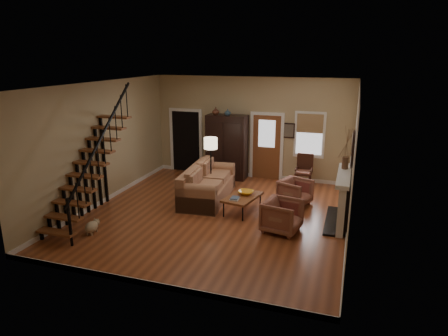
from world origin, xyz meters
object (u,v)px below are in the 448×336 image
(sofa, at_px, (208,184))
(armchair_right, at_px, (295,192))
(coffee_table, at_px, (242,204))
(armoire, at_px, (227,147))
(side_chair, at_px, (304,171))
(floor_lamp, at_px, (211,166))
(armchair_left, at_px, (282,216))

(sofa, bearing_deg, armchair_right, 3.25)
(coffee_table, relative_size, armchair_right, 1.50)
(armoire, xyz_separation_m, side_chair, (2.55, -0.20, -0.54))
(armoire, bearing_deg, side_chair, -4.48)
(floor_lamp, bearing_deg, sofa, -81.67)
(armoire, xyz_separation_m, floor_lamp, (0.05, -1.69, -0.20))
(sofa, distance_m, armchair_left, 2.80)
(sofa, distance_m, side_chair, 3.11)
(armchair_right, distance_m, side_chair, 1.60)
(coffee_table, distance_m, floor_lamp, 1.77)
(sofa, distance_m, floor_lamp, 0.59)
(armoire, relative_size, armchair_left, 2.52)
(coffee_table, xyz_separation_m, armchair_left, (1.19, -0.83, 0.15))
(sofa, xyz_separation_m, floor_lamp, (-0.06, 0.44, 0.39))
(sofa, height_order, floor_lamp, floor_lamp)
(armchair_right, distance_m, floor_lamp, 2.53)
(coffee_table, relative_size, armchair_left, 1.40)
(armoire, bearing_deg, floor_lamp, -88.25)
(armchair_right, height_order, floor_lamp, floor_lamp)
(armchair_left, bearing_deg, armoire, 45.27)
(sofa, bearing_deg, floor_lamp, 93.51)
(armchair_left, distance_m, armchair_right, 1.81)
(coffee_table, bearing_deg, floor_lamp, 139.47)
(side_chair, bearing_deg, coffee_table, -115.73)
(sofa, bearing_deg, side_chair, 33.70)
(armchair_right, bearing_deg, side_chair, 20.06)
(armchair_left, height_order, armchair_right, armchair_left)
(coffee_table, bearing_deg, side_chair, 64.27)
(sofa, relative_size, armchair_left, 2.96)
(armchair_right, bearing_deg, armchair_left, -160.17)
(coffee_table, distance_m, armchair_left, 1.46)
(sofa, relative_size, armchair_right, 3.16)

